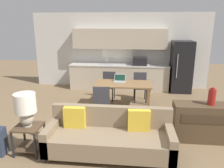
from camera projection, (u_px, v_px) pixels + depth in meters
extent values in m
plane|color=#7F6647|center=(101.00, 157.00, 3.94)|extent=(20.00, 20.00, 0.00)
cube|color=silver|center=(120.00, 51.00, 8.01)|extent=(6.40, 0.06, 2.70)
cube|color=white|center=(117.00, 44.00, 7.92)|extent=(1.09, 0.01, 0.97)
cube|color=beige|center=(119.00, 77.00, 7.93)|extent=(3.50, 0.62, 0.86)
cube|color=silver|center=(119.00, 65.00, 7.81)|extent=(3.53, 0.65, 0.04)
cube|color=#B2B5B7|center=(106.00, 64.00, 7.80)|extent=(0.48, 0.36, 0.01)
cylinder|color=#B7BABC|center=(107.00, 60.00, 7.93)|extent=(0.02, 0.02, 0.24)
cube|color=beige|center=(120.00, 39.00, 7.70)|extent=(3.32, 0.34, 0.70)
cube|color=black|center=(140.00, 61.00, 7.64)|extent=(0.48, 0.36, 0.28)
cube|color=black|center=(181.00, 67.00, 7.52)|extent=(0.69, 0.72, 1.76)
cylinder|color=silver|center=(177.00, 66.00, 7.15)|extent=(0.02, 0.02, 0.79)
cube|color=olive|center=(123.00, 84.00, 5.99)|extent=(1.55, 0.80, 0.04)
cylinder|color=olive|center=(95.00, 100.00, 5.84)|extent=(0.05, 0.05, 0.70)
cylinder|color=olive|center=(149.00, 102.00, 5.69)|extent=(0.05, 0.05, 0.70)
cylinder|color=olive|center=(99.00, 92.00, 6.49)|extent=(0.05, 0.05, 0.70)
cylinder|color=olive|center=(148.00, 94.00, 6.35)|extent=(0.05, 0.05, 0.70)
cylinder|color=#3D2D1E|center=(48.00, 160.00, 3.76)|extent=(0.05, 0.05, 0.10)
cylinder|color=#3D2D1E|center=(170.00, 168.00, 3.55)|extent=(0.05, 0.05, 0.10)
cylinder|color=#3D2D1E|center=(60.00, 141.00, 4.38)|extent=(0.05, 0.05, 0.10)
cylinder|color=#3D2D1E|center=(165.00, 147.00, 4.17)|extent=(0.05, 0.05, 0.10)
cube|color=#847056|center=(109.00, 142.00, 3.91)|extent=(2.25, 0.80, 0.33)
cube|color=#847056|center=(111.00, 124.00, 4.17)|extent=(2.25, 0.14, 0.73)
cube|color=#847056|center=(52.00, 136.00, 4.00)|extent=(0.14, 0.80, 0.47)
cube|color=#847056|center=(170.00, 142.00, 3.78)|extent=(0.14, 0.80, 0.47)
cube|color=gold|center=(75.00, 117.00, 4.07)|extent=(0.40, 0.13, 0.40)
cube|color=gold|center=(139.00, 120.00, 3.95)|extent=(0.41, 0.14, 0.40)
cube|color=brown|center=(28.00, 127.00, 3.95)|extent=(0.46, 0.46, 0.03)
cube|color=brown|center=(30.00, 146.00, 4.06)|extent=(0.42, 0.42, 0.02)
cube|color=#232326|center=(12.00, 145.00, 3.84)|extent=(0.03, 0.03, 0.50)
cube|color=#232326|center=(35.00, 147.00, 3.80)|extent=(0.03, 0.03, 0.50)
cube|color=#232326|center=(24.00, 134.00, 4.25)|extent=(0.03, 0.03, 0.50)
cube|color=#232326|center=(45.00, 135.00, 4.20)|extent=(0.03, 0.03, 0.50)
cylinder|color=#B2A893|center=(28.00, 125.00, 3.95)|extent=(0.16, 0.16, 0.02)
sphere|color=#B2A893|center=(27.00, 118.00, 3.92)|extent=(0.24, 0.24, 0.24)
cylinder|color=white|center=(25.00, 103.00, 3.84)|extent=(0.38, 0.38, 0.35)
cube|color=brown|center=(201.00, 122.00, 4.43)|extent=(1.11, 0.44, 0.77)
cube|color=#413020|center=(205.00, 120.00, 4.18)|extent=(0.89, 0.01, 0.19)
cylinder|color=maroon|center=(212.00, 97.00, 4.26)|extent=(0.14, 0.14, 0.31)
cylinder|color=maroon|center=(213.00, 89.00, 4.21)|extent=(0.08, 0.08, 0.03)
cube|color=#38383D|center=(101.00, 101.00, 5.48)|extent=(0.48, 0.48, 0.04)
cube|color=#38383D|center=(101.00, 95.00, 5.24)|extent=(0.40, 0.09, 0.40)
cylinder|color=black|center=(108.00, 107.00, 5.72)|extent=(0.03, 0.03, 0.42)
cylinder|color=black|center=(95.00, 107.00, 5.70)|extent=(0.03, 0.03, 0.42)
cylinder|color=black|center=(108.00, 112.00, 5.39)|extent=(0.03, 0.03, 0.42)
cylinder|color=black|center=(95.00, 112.00, 5.38)|extent=(0.03, 0.03, 0.42)
cube|color=#38383D|center=(108.00, 86.00, 6.75)|extent=(0.45, 0.45, 0.04)
cube|color=#38383D|center=(109.00, 78.00, 6.87)|extent=(0.40, 0.06, 0.40)
cylinder|color=black|center=(102.00, 95.00, 6.68)|extent=(0.03, 0.03, 0.42)
cylinder|color=black|center=(112.00, 95.00, 6.62)|extent=(0.03, 0.03, 0.42)
cylinder|color=black|center=(104.00, 92.00, 7.00)|extent=(0.03, 0.03, 0.42)
cylinder|color=black|center=(114.00, 92.00, 6.94)|extent=(0.03, 0.03, 0.42)
cube|color=#38383D|center=(140.00, 87.00, 6.64)|extent=(0.45, 0.45, 0.04)
cube|color=#38383D|center=(140.00, 79.00, 6.77)|extent=(0.40, 0.06, 0.40)
cylinder|color=black|center=(135.00, 96.00, 6.55)|extent=(0.03, 0.03, 0.42)
cylinder|color=black|center=(146.00, 96.00, 6.54)|extent=(0.03, 0.03, 0.42)
cylinder|color=black|center=(134.00, 93.00, 6.88)|extent=(0.03, 0.03, 0.42)
cylinder|color=black|center=(145.00, 93.00, 6.86)|extent=(0.03, 0.03, 0.42)
cube|color=#B7BABC|center=(120.00, 82.00, 6.10)|extent=(0.32, 0.23, 0.02)
cube|color=#B7BABC|center=(120.00, 78.00, 6.19)|extent=(0.32, 0.06, 0.20)
cube|color=#143828|center=(120.00, 78.00, 6.18)|extent=(0.29, 0.04, 0.17)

